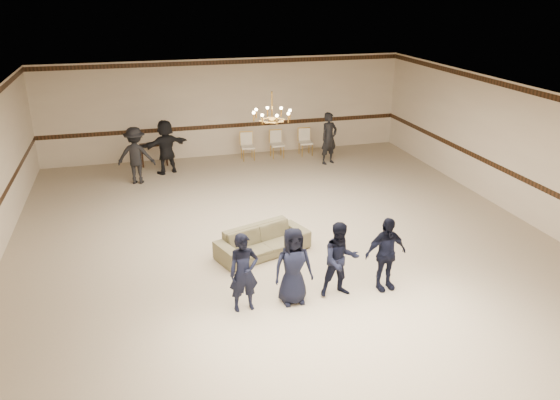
% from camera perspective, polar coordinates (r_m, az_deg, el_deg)
% --- Properties ---
extents(room, '(12.01, 14.01, 3.21)m').
position_cam_1_polar(room, '(11.79, 0.41, 2.72)').
color(room, '#BAAC8F').
rests_on(room, ground).
extents(chair_rail, '(12.00, 0.02, 0.14)m').
position_cam_1_polar(chair_rail, '(18.52, -5.51, 7.69)').
color(chair_rail, '#3A2011').
rests_on(chair_rail, wall_back).
extents(crown_molding, '(12.00, 0.02, 0.14)m').
position_cam_1_polar(crown_molding, '(18.14, -5.75, 14.08)').
color(crown_molding, '#3A2011').
rests_on(crown_molding, wall_back).
extents(chandelier, '(0.94, 0.94, 0.89)m').
position_cam_1_polar(chandelier, '(12.39, -0.85, 9.76)').
color(chandelier, '#B98A3B').
rests_on(chandelier, ceiling).
extents(boy_a, '(0.55, 0.38, 1.45)m').
position_cam_1_polar(boy_a, '(9.64, -3.80, -7.56)').
color(boy_a, black).
rests_on(boy_a, floor).
extents(boy_b, '(0.71, 0.47, 1.45)m').
position_cam_1_polar(boy_b, '(9.83, 1.38, -6.90)').
color(boy_b, black).
rests_on(boy_b, floor).
extents(boy_c, '(0.73, 0.58, 1.45)m').
position_cam_1_polar(boy_c, '(10.10, 6.31, -6.21)').
color(boy_c, black).
rests_on(boy_c, floor).
extents(boy_d, '(0.88, 0.44, 1.45)m').
position_cam_1_polar(boy_d, '(10.43, 10.94, -5.53)').
color(boy_d, black).
rests_on(boy_d, floor).
extents(settee, '(2.17, 1.42, 0.59)m').
position_cam_1_polar(settee, '(11.73, -1.81, -4.30)').
color(settee, '#666144').
rests_on(settee, floor).
extents(adult_left, '(1.19, 0.85, 1.66)m').
position_cam_1_polar(adult_left, '(16.29, -14.78, 4.51)').
color(adult_left, black).
rests_on(adult_left, floor).
extents(adult_mid, '(1.61, 1.00, 1.66)m').
position_cam_1_polar(adult_mid, '(16.98, -11.81, 5.46)').
color(adult_mid, black).
rests_on(adult_mid, floor).
extents(adult_right, '(0.70, 0.58, 1.66)m').
position_cam_1_polar(adult_right, '(17.62, 5.13, 6.42)').
color(adult_right, black).
rests_on(adult_right, floor).
extents(banquet_chair_left, '(0.47, 0.47, 0.89)m').
position_cam_1_polar(banquet_chair_left, '(18.05, -3.38, 5.57)').
color(banquet_chair_left, '#F4E8CD').
rests_on(banquet_chair_left, floor).
extents(banquet_chair_mid, '(0.44, 0.44, 0.89)m').
position_cam_1_polar(banquet_chair_mid, '(18.28, -0.30, 5.81)').
color(banquet_chair_mid, '#F4E8CD').
rests_on(banquet_chair_mid, floor).
extents(banquet_chair_right, '(0.47, 0.47, 0.89)m').
position_cam_1_polar(banquet_chair_right, '(18.55, 2.70, 6.02)').
color(banquet_chair_right, '#F4E8CD').
rests_on(banquet_chair_right, floor).
extents(console_table, '(0.88, 0.44, 0.71)m').
position_cam_1_polar(console_table, '(17.93, -12.96, 4.63)').
color(console_table, black).
rests_on(console_table, floor).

